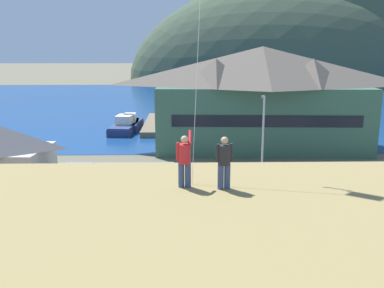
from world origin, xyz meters
TOP-DOWN VIEW (x-y plane):
  - ground_plane at (0.00, 0.00)m, footprint 600.00×600.00m
  - parking_lot_pad at (0.00, 5.00)m, footprint 40.00×20.00m
  - bay_water at (0.00, 60.00)m, footprint 360.00×84.00m
  - far_hill_west_ridge at (34.40, 112.56)m, footprint 102.88×57.31m
  - far_hill_east_peak at (47.10, 114.25)m, footprint 116.92×51.46m
  - harbor_lodge at (7.59, 20.52)m, footprint 22.58×10.52m
  - wharf_dock at (-3.88, 33.49)m, footprint 3.20×15.13m
  - moored_boat_wharfside at (-7.61, 30.25)m, footprint 3.65×8.70m
  - moored_boat_outer_mooring at (-0.18, 32.07)m, footprint 2.91×8.41m
  - moored_boat_inner_slip at (-7.20, 31.48)m, footprint 2.18×6.30m
  - parked_car_front_row_end at (6.68, 6.23)m, footprint 4.24×2.13m
  - parked_car_front_row_silver at (-8.28, 7.60)m, footprint 4.28×2.21m
  - parked_car_front_row_red at (-9.09, -0.01)m, footprint 4.20×2.06m
  - parked_car_lone_by_shed at (2.94, 0.53)m, footprint 4.24×2.13m
  - parked_car_back_row_right at (-3.12, 6.32)m, footprint 4.34×2.34m
  - parking_light_pole at (5.94, 10.56)m, footprint 0.24×0.78m
  - person_kite_flyer at (-0.39, -8.75)m, footprint 0.53×0.65m
  - person_companion at (0.89, -8.95)m, footprint 0.55×0.40m

SIDE VIEW (x-z plane):
  - ground_plane at x=0.00m, z-range 0.00..0.00m
  - far_hill_west_ridge at x=34.40m, z-range -31.22..31.22m
  - far_hill_east_peak at x=47.10m, z-range -38.69..38.69m
  - bay_water at x=0.00m, z-range 0.00..0.03m
  - parking_lot_pad at x=0.00m, z-range 0.00..0.10m
  - wharf_dock at x=-3.88m, z-range 0.00..0.70m
  - moored_boat_outer_mooring at x=-0.18m, z-range -0.36..1.80m
  - moored_boat_inner_slip at x=-7.20m, z-range -0.36..1.80m
  - moored_boat_wharfside at x=-7.61m, z-range -0.36..1.80m
  - parked_car_front_row_end at x=6.68m, z-range 0.15..1.97m
  - parked_car_front_row_silver at x=-8.28m, z-range 0.15..1.97m
  - parked_car_front_row_red at x=-9.09m, z-range 0.15..1.97m
  - parked_car_lone_by_shed at x=2.94m, z-range 0.15..1.97m
  - parked_car_back_row_right at x=-3.12m, z-range 0.15..1.97m
  - parking_light_pole at x=5.94m, z-range 0.63..7.09m
  - harbor_lodge at x=7.59m, z-range 0.33..10.77m
  - person_companion at x=0.89m, z-range 5.73..7.47m
  - person_kite_flyer at x=-0.39m, z-range 5.69..7.55m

